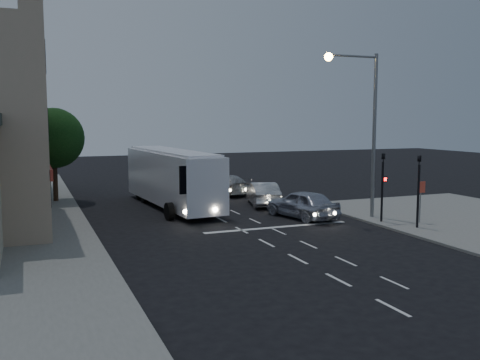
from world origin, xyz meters
name	(u,v)px	position (x,y,z in m)	size (l,w,h in m)	color
ground	(257,238)	(0.00, 0.00, 0.00)	(120.00, 120.00, 0.00)	black
road_markings	(255,224)	(1.29, 3.31, 0.00)	(8.00, 30.55, 0.01)	silver
tour_bus	(172,177)	(-1.46, 10.14, 1.97)	(3.38, 12.02, 3.64)	white
car_suv	(302,204)	(4.42, 3.80, 0.81)	(1.91, 4.75, 1.62)	#A7ACBB
car_sedan_a	(263,194)	(4.21, 8.74, 0.76)	(1.60, 4.60, 1.51)	silver
car_sedan_b	(225,185)	(3.72, 14.47, 0.73)	(2.03, 5.00, 1.45)	#ADADAD
traffic_signal_main	(383,179)	(7.60, 0.78, 2.42)	(0.25, 0.35, 4.10)	black
traffic_signal_side	(419,182)	(8.30, -1.20, 2.42)	(0.18, 0.15, 4.10)	black
regulatory_sign	(421,195)	(9.30, -0.24, 1.60)	(0.45, 0.12, 2.20)	slate
streetlight	(365,116)	(7.34, 2.20, 5.73)	(3.32, 0.44, 9.00)	slate
street_tree	(53,135)	(-8.21, 15.02, 4.50)	(4.00, 4.00, 6.20)	black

